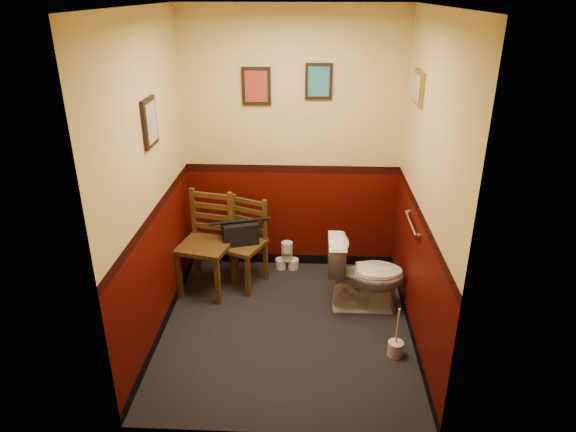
# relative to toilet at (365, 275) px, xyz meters

# --- Properties ---
(floor) EXTENTS (2.20, 2.40, 0.00)m
(floor) POSITION_rel_toilet_xyz_m (-0.72, -0.38, -0.36)
(floor) COLOR black
(floor) RESTS_ON ground
(ceiling) EXTENTS (2.20, 2.40, 0.00)m
(ceiling) POSITION_rel_toilet_xyz_m (-0.72, -0.38, 2.34)
(ceiling) COLOR silver
(ceiling) RESTS_ON ground
(wall_back) EXTENTS (2.20, 0.00, 2.70)m
(wall_back) POSITION_rel_toilet_xyz_m (-0.72, 0.82, 0.99)
(wall_back) COLOR #410803
(wall_back) RESTS_ON ground
(wall_front) EXTENTS (2.20, 0.00, 2.70)m
(wall_front) POSITION_rel_toilet_xyz_m (-0.72, -1.58, 0.99)
(wall_front) COLOR #410803
(wall_front) RESTS_ON ground
(wall_left) EXTENTS (0.00, 2.40, 2.70)m
(wall_left) POSITION_rel_toilet_xyz_m (-1.82, -0.38, 0.99)
(wall_left) COLOR #410803
(wall_left) RESTS_ON ground
(wall_right) EXTENTS (0.00, 2.40, 2.70)m
(wall_right) POSITION_rel_toilet_xyz_m (0.38, -0.38, 0.99)
(wall_right) COLOR #410803
(wall_right) RESTS_ON ground
(grab_bar) EXTENTS (0.05, 0.56, 0.06)m
(grab_bar) POSITION_rel_toilet_xyz_m (0.35, -0.13, 0.59)
(grab_bar) COLOR silver
(grab_bar) RESTS_ON wall_right
(framed_print_back_a) EXTENTS (0.28, 0.04, 0.36)m
(framed_print_back_a) POSITION_rel_toilet_xyz_m (-1.07, 0.80, 1.59)
(framed_print_back_a) COLOR black
(framed_print_back_a) RESTS_ON wall_back
(framed_print_back_b) EXTENTS (0.26, 0.04, 0.34)m
(framed_print_back_b) POSITION_rel_toilet_xyz_m (-0.47, 0.80, 1.64)
(framed_print_back_b) COLOR black
(framed_print_back_b) RESTS_ON wall_back
(framed_print_left) EXTENTS (0.04, 0.30, 0.38)m
(framed_print_left) POSITION_rel_toilet_xyz_m (-1.80, -0.28, 1.49)
(framed_print_left) COLOR black
(framed_print_left) RESTS_ON wall_left
(framed_print_right) EXTENTS (0.04, 0.34, 0.28)m
(framed_print_right) POSITION_rel_toilet_xyz_m (0.36, 0.22, 1.69)
(framed_print_right) COLOR olive
(framed_print_right) RESTS_ON wall_right
(toilet) EXTENTS (0.73, 0.41, 0.71)m
(toilet) POSITION_rel_toilet_xyz_m (0.00, 0.00, 0.00)
(toilet) COLOR white
(toilet) RESTS_ON floor
(toilet_brush) EXTENTS (0.13, 0.13, 0.46)m
(toilet_brush) POSITION_rel_toilet_xyz_m (0.20, -0.71, -0.28)
(toilet_brush) COLOR silver
(toilet_brush) RESTS_ON floor
(chair_left) EXTENTS (0.57, 0.57, 1.01)m
(chair_left) POSITION_rel_toilet_xyz_m (-1.54, 0.28, 0.15)
(chair_left) COLOR brown
(chair_left) RESTS_ON floor
(chair_right) EXTENTS (0.55, 0.55, 0.90)m
(chair_right) POSITION_rel_toilet_xyz_m (-1.20, 0.41, 0.09)
(chair_right) COLOR brown
(chair_right) RESTS_ON floor
(handbag) EXTENTS (0.39, 0.27, 0.26)m
(handbag) POSITION_rel_toilet_xyz_m (-1.22, 0.37, 0.23)
(handbag) COLOR black
(handbag) RESTS_ON chair_right
(tp_stack) EXTENTS (0.25, 0.15, 0.33)m
(tp_stack) POSITION_rel_toilet_xyz_m (-0.77, 0.70, -0.22)
(tp_stack) COLOR silver
(tp_stack) RESTS_ON floor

